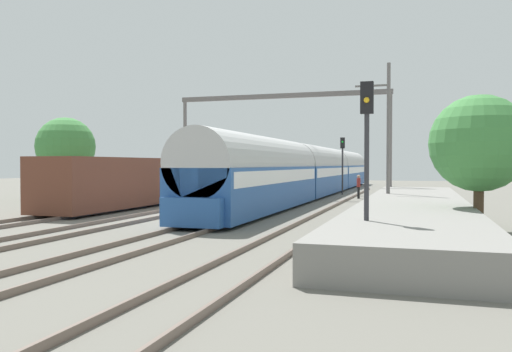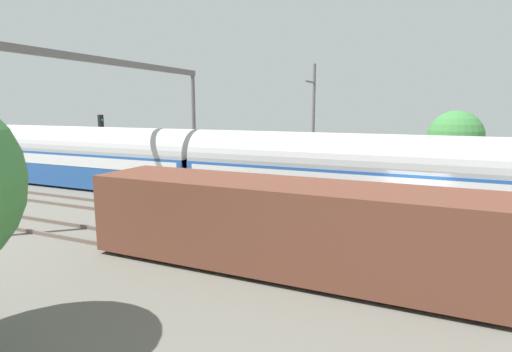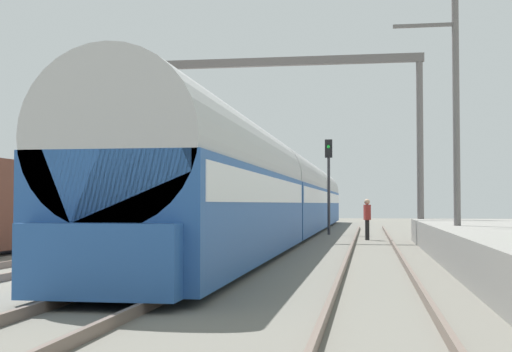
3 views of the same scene
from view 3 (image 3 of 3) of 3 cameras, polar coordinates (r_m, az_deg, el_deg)
The scene contains 9 objects.
ground at distance 15.64m, azimuth -13.20°, elevation -7.82°, with size 120.00×120.00×0.00m, color slate.
track_west at distance 16.49m, azimuth -19.70°, elevation -7.18°, with size 1.51×60.00×0.16m.
track_east at distance 15.00m, azimuth -6.02°, elevation -7.81°, with size 1.51×60.00×0.16m.
track_far_east at distance 14.49m, azimuth 9.62°, elevation -7.98°, with size 1.52×60.00×0.16m.
passenger_train at distance 34.58m, azimuth 2.58°, elevation -1.50°, with size 2.93×49.20×3.82m.
person_crossing at distance 30.38m, azimuth 8.90°, elevation -3.15°, with size 0.31×0.44×1.73m.
railway_signal_far at distance 35.48m, azimuth 5.84°, elevation 0.22°, with size 0.36×0.30×4.72m.
catenary_gantry at distance 31.22m, azimuth -1.93°, elevation 5.81°, with size 16.42×0.28×7.86m.
catenary_pole_east_mid at distance 21.63m, azimuth 15.61°, elevation 4.79°, with size 1.90×0.20×8.00m.
Camera 3 is at (5.86, -14.42, 1.55)m, focal length 49.95 mm.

